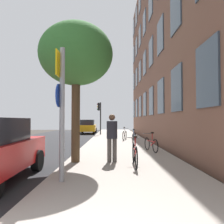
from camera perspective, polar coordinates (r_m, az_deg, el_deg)
ground_plane at (r=16.80m, az=-10.58°, el=-7.42°), size 41.80×41.80×0.00m
road_asphalt at (r=17.30m, az=-17.49°, el=-7.18°), size 7.00×38.00×0.01m
sidewalk at (r=16.52m, az=1.54°, el=-7.33°), size 4.20×38.00×0.12m
building_facade at (r=17.27m, az=10.63°, el=17.98°), size 0.56×27.00×14.93m
sign_post at (r=5.57m, az=-12.71°, el=2.16°), size 0.15×0.60×3.20m
traffic_light at (r=23.30m, az=-3.19°, el=-0.08°), size 0.43×0.24×3.29m
tree_near at (r=8.37m, az=-9.05°, el=13.92°), size 2.61×2.61×4.90m
bicycle_0 at (r=7.32m, az=5.74°, el=-10.49°), size 0.42×1.70×0.97m
bicycle_1 at (r=10.77m, az=9.77°, el=-7.91°), size 0.50×1.58×0.91m
bicycle_2 at (r=14.85m, az=5.55°, el=-6.33°), size 0.53×1.56×0.90m
bicycle_3 at (r=16.77m, az=3.16°, el=-5.76°), size 0.53×1.59×0.96m
pedestrian_0 at (r=7.94m, az=-0.03°, el=-5.70°), size 0.53×0.53×1.66m
car_1 at (r=26.61m, az=-6.13°, el=-3.64°), size 1.97×4.32×1.62m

